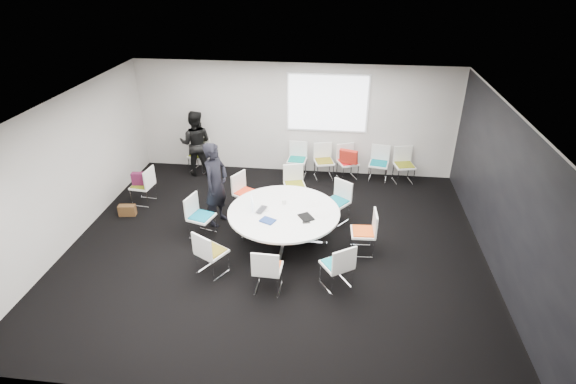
# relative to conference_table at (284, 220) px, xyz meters

# --- Properties ---
(room_shell) EXTENTS (8.08, 7.08, 2.88)m
(room_shell) POSITION_rel_conference_table_xyz_m (-0.06, -0.12, 0.87)
(room_shell) COLOR black
(room_shell) RESTS_ON ground
(conference_table) EXTENTS (2.15, 2.15, 0.73)m
(conference_table) POSITION_rel_conference_table_xyz_m (0.00, 0.00, 0.00)
(conference_table) COLOR silver
(conference_table) RESTS_ON ground
(projection_screen) EXTENTS (1.90, 0.03, 1.35)m
(projection_screen) POSITION_rel_conference_table_xyz_m (0.65, 3.34, 1.32)
(projection_screen) COLOR white
(projection_screen) RESTS_ON room_shell
(chair_ring_a) EXTENTS (0.47, 0.48, 0.88)m
(chair_ring_a) POSITION_rel_conference_table_xyz_m (1.53, -0.12, -0.26)
(chair_ring_a) COLOR silver
(chair_ring_a) RESTS_ON ground
(chair_ring_b) EXTENTS (0.64, 0.63, 0.88)m
(chair_ring_b) POSITION_rel_conference_table_xyz_m (1.01, 0.98, -0.26)
(chair_ring_b) COLOR silver
(chair_ring_b) RESTS_ON ground
(chair_ring_c) EXTENTS (0.57, 0.56, 0.88)m
(chair_ring_c) POSITION_rel_conference_table_xyz_m (0.04, 1.64, -0.26)
(chair_ring_c) COLOR silver
(chair_ring_c) RESTS_ON ground
(chair_ring_d) EXTENTS (0.61, 0.62, 0.88)m
(chair_ring_d) POSITION_rel_conference_table_xyz_m (-0.98, 1.14, -0.26)
(chair_ring_d) COLOR silver
(chair_ring_d) RESTS_ON ground
(chair_ring_e) EXTENTS (0.55, 0.56, 0.88)m
(chair_ring_e) POSITION_rel_conference_table_xyz_m (-1.68, 0.06, -0.26)
(chair_ring_e) COLOR silver
(chair_ring_e) RESTS_ON ground
(chair_ring_f) EXTENTS (0.62, 0.62, 0.88)m
(chair_ring_f) POSITION_rel_conference_table_xyz_m (-1.15, -1.08, -0.26)
(chair_ring_f) COLOR silver
(chair_ring_f) RESTS_ON ground
(chair_ring_g) EXTENTS (0.47, 0.46, 0.88)m
(chair_ring_g) POSITION_rel_conference_table_xyz_m (-0.09, -1.42, -0.26)
(chair_ring_g) COLOR silver
(chair_ring_g) RESTS_ON ground
(chair_ring_h) EXTENTS (0.63, 0.63, 0.88)m
(chair_ring_h) POSITION_rel_conference_table_xyz_m (1.06, -1.18, -0.26)
(chair_ring_h) COLOR silver
(chair_ring_h) RESTS_ON ground
(chair_back_a) EXTENTS (0.49, 0.48, 0.88)m
(chair_back_a) POSITION_rel_conference_table_xyz_m (-0.05, 3.03, -0.26)
(chair_back_a) COLOR silver
(chair_back_a) RESTS_ON ground
(chair_back_b) EXTENTS (0.56, 0.55, 0.88)m
(chair_back_b) POSITION_rel_conference_table_xyz_m (0.63, 3.02, -0.26)
(chair_back_b) COLOR silver
(chair_back_b) RESTS_ON ground
(chair_back_c) EXTENTS (0.60, 0.60, 0.88)m
(chair_back_c) POSITION_rel_conference_table_xyz_m (1.22, 3.04, -0.26)
(chair_back_c) COLOR silver
(chair_back_c) RESTS_ON ground
(chair_back_d) EXTENTS (0.53, 0.52, 0.88)m
(chair_back_d) POSITION_rel_conference_table_xyz_m (1.99, 3.04, -0.26)
(chair_back_d) COLOR silver
(chair_back_d) RESTS_ON ground
(chair_back_e) EXTENTS (0.55, 0.54, 0.88)m
(chair_back_e) POSITION_rel_conference_table_xyz_m (2.61, 3.02, -0.26)
(chair_back_e) COLOR silver
(chair_back_e) RESTS_ON ground
(chair_spare_left) EXTENTS (0.49, 0.50, 0.88)m
(chair_spare_left) POSITION_rel_conference_table_xyz_m (-3.36, 1.22, -0.26)
(chair_spare_left) COLOR silver
(chair_spare_left) RESTS_ON ground
(chair_person_back) EXTENTS (0.57, 0.56, 0.88)m
(chair_person_back) POSITION_rel_conference_table_xyz_m (-2.60, 3.04, -0.26)
(chair_person_back) COLOR silver
(chair_person_back) RESTS_ON ground
(person_main) EXTENTS (0.62, 0.76, 1.80)m
(person_main) POSITION_rel_conference_table_xyz_m (-1.48, 0.61, 0.37)
(person_main) COLOR black
(person_main) RESTS_ON ground
(person_back) EXTENTS (0.87, 0.71, 1.68)m
(person_back) POSITION_rel_conference_table_xyz_m (-2.61, 2.88, 0.31)
(person_back) COLOR black
(person_back) RESTS_ON ground
(laptop) EXTENTS (0.27, 0.35, 0.02)m
(laptop) POSITION_rel_conference_table_xyz_m (-0.38, -0.03, 0.21)
(laptop) COLOR #333338
(laptop) RESTS_ON conference_table
(laptop_lid) EXTENTS (0.10, 0.29, 0.22)m
(laptop_lid) POSITION_rel_conference_table_xyz_m (-0.61, -0.02, 0.33)
(laptop_lid) COLOR silver
(laptop_lid) RESTS_ON conference_table
(notebook_black) EXTENTS (0.35, 0.37, 0.02)m
(notebook_black) POSITION_rel_conference_table_xyz_m (0.44, -0.19, 0.21)
(notebook_black) COLOR black
(notebook_black) RESTS_ON conference_table
(tablet_folio) EXTENTS (0.32, 0.29, 0.03)m
(tablet_folio) POSITION_rel_conference_table_xyz_m (-0.25, -0.40, 0.21)
(tablet_folio) COLOR navy
(tablet_folio) RESTS_ON conference_table
(papers_right) EXTENTS (0.35, 0.29, 0.00)m
(papers_right) POSITION_rel_conference_table_xyz_m (0.51, 0.33, 0.20)
(papers_right) COLOR silver
(papers_right) RESTS_ON conference_table
(papers_front) EXTENTS (0.36, 0.32, 0.00)m
(papers_front) POSITION_rel_conference_table_xyz_m (0.70, -0.06, 0.20)
(papers_front) COLOR silver
(papers_front) RESTS_ON conference_table
(cup) EXTENTS (0.08, 0.08, 0.09)m
(cup) POSITION_rel_conference_table_xyz_m (-0.03, 0.28, 0.24)
(cup) COLOR white
(cup) RESTS_ON conference_table
(phone) EXTENTS (0.15, 0.11, 0.01)m
(phone) POSITION_rel_conference_table_xyz_m (0.46, -0.36, 0.20)
(phone) COLOR black
(phone) RESTS_ON conference_table
(maroon_bag) EXTENTS (0.42, 0.19, 0.28)m
(maroon_bag) POSITION_rel_conference_table_xyz_m (-3.38, 1.22, 0.09)
(maroon_bag) COLOR #531634
(maroon_bag) RESTS_ON chair_spare_left
(brown_bag) EXTENTS (0.38, 0.21, 0.24)m
(brown_bag) POSITION_rel_conference_table_xyz_m (-3.54, 0.65, -0.41)
(brown_bag) COLOR #492F17
(brown_bag) RESTS_ON ground
(red_jacket) EXTENTS (0.47, 0.29, 0.36)m
(red_jacket) POSITION_rel_conference_table_xyz_m (1.23, 2.82, 0.17)
(red_jacket) COLOR #AC2015
(red_jacket) RESTS_ON chair_back_c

